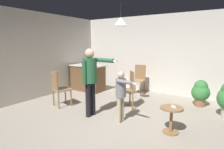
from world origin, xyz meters
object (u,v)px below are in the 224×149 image
(potted_plant_by_wall, at_px, (201,92))
(spare_remote_on_table, at_px, (174,107))
(dining_chair_by_counter, at_px, (59,87))
(dining_chair_near_wall, at_px, (139,78))
(person_adult, at_px, (90,75))
(side_table_by_couch, at_px, (171,117))
(dining_chair_centre_back, at_px, (128,88))
(kitchen_counter, at_px, (88,78))
(person_child, at_px, (121,91))

(potted_plant_by_wall, distance_m, spare_remote_on_table, 2.07)
(dining_chair_by_counter, bearing_deg, dining_chair_near_wall, 80.89)
(dining_chair_by_counter, bearing_deg, person_adult, 15.80)
(side_table_by_couch, distance_m, person_adult, 1.99)
(side_table_by_couch, relative_size, dining_chair_near_wall, 0.52)
(potted_plant_by_wall, height_order, spare_remote_on_table, potted_plant_by_wall)
(person_adult, bearing_deg, dining_chair_centre_back, 158.69)
(potted_plant_by_wall, bearing_deg, kitchen_counter, -175.46)
(kitchen_counter, relative_size, spare_remote_on_table, 9.69)
(person_adult, bearing_deg, kitchen_counter, -134.42)
(side_table_by_couch, distance_m, spare_remote_on_table, 0.21)
(kitchen_counter, relative_size, person_adult, 0.78)
(side_table_by_couch, xyz_separation_m, dining_chair_near_wall, (-1.76, 2.31, 0.22))
(kitchen_counter, xyz_separation_m, person_child, (2.48, -1.83, 0.23))
(person_child, bearing_deg, spare_remote_on_table, 98.86)
(dining_chair_by_counter, xyz_separation_m, potted_plant_by_wall, (3.27, 2.14, -0.14))
(side_table_by_couch, relative_size, person_child, 0.46)
(potted_plant_by_wall, relative_size, spare_remote_on_table, 5.70)
(kitchen_counter, xyz_separation_m, dining_chair_centre_back, (2.15, -0.91, 0.07))
(side_table_by_couch, relative_size, dining_chair_by_counter, 0.52)
(person_adult, xyz_separation_m, person_child, (0.79, 0.07, -0.29))
(person_adult, relative_size, person_child, 1.41)
(kitchen_counter, height_order, person_child, person_child)
(person_child, xyz_separation_m, dining_chair_near_wall, (-0.68, 2.39, -0.16))
(person_adult, xyz_separation_m, potted_plant_by_wall, (2.10, 2.20, -0.59))
(person_adult, height_order, person_child, person_adult)
(dining_chair_near_wall, xyz_separation_m, dining_chair_centre_back, (0.35, -1.48, 0.00))
(person_child, relative_size, dining_chair_by_counter, 1.14)
(kitchen_counter, height_order, spare_remote_on_table, kitchen_counter)
(side_table_by_couch, xyz_separation_m, dining_chair_by_counter, (-3.04, -0.09, 0.22))
(dining_chair_near_wall, distance_m, dining_chair_centre_back, 1.52)
(potted_plant_by_wall, xyz_separation_m, spare_remote_on_table, (-0.20, -2.05, 0.13))
(dining_chair_centre_back, relative_size, potted_plant_by_wall, 1.35)
(dining_chair_centre_back, bearing_deg, dining_chair_by_counter, 80.93)
(dining_chair_by_counter, bearing_deg, spare_remote_on_table, 20.47)
(side_table_by_couch, bearing_deg, dining_chair_by_counter, -178.37)
(side_table_by_couch, bearing_deg, spare_remote_on_table, -8.60)
(dining_chair_by_counter, height_order, spare_remote_on_table, dining_chair_by_counter)
(dining_chair_near_wall, bearing_deg, kitchen_counter, 14.37)
(kitchen_counter, bearing_deg, dining_chair_by_counter, -74.10)
(dining_chair_by_counter, bearing_deg, dining_chair_centre_back, 48.39)
(side_table_by_couch, distance_m, dining_chair_by_counter, 3.05)
(dining_chair_by_counter, bearing_deg, kitchen_counter, 124.86)
(dining_chair_by_counter, bearing_deg, potted_plant_by_wall, 52.11)
(person_child, relative_size, dining_chair_near_wall, 1.14)
(person_child, height_order, dining_chair_by_counter, person_child)
(person_child, distance_m, dining_chair_centre_back, 0.98)
(potted_plant_by_wall, bearing_deg, dining_chair_centre_back, -143.42)
(dining_chair_by_counter, height_order, dining_chair_centre_back, same)
(kitchen_counter, bearing_deg, person_child, -36.38)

